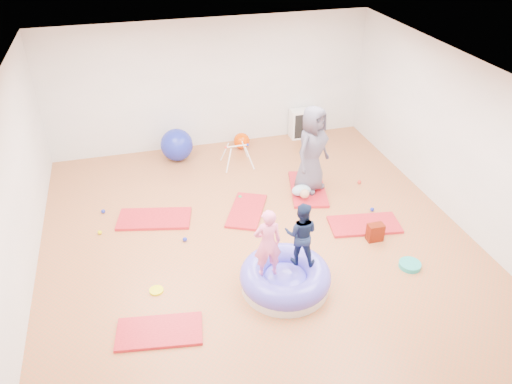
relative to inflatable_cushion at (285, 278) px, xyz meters
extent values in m
cube|color=#C06439|center=(-0.09, 0.97, -0.16)|extent=(7.00, 8.00, 0.01)
cube|color=white|center=(-0.09, 0.97, 2.64)|extent=(7.00, 8.00, 0.01)
cube|color=white|center=(-0.09, 4.97, 1.24)|extent=(7.00, 0.01, 2.80)
cube|color=white|center=(-3.59, 0.97, 1.24)|extent=(0.01, 8.00, 2.80)
cube|color=white|center=(3.41, 0.97, 1.24)|extent=(0.01, 8.00, 2.80)
cube|color=red|center=(-1.89, -0.41, -0.14)|extent=(1.20, 0.73, 0.05)
cube|color=red|center=(-1.70, 2.24, -0.14)|extent=(1.38, 0.90, 0.05)
cube|color=red|center=(-0.05, 2.05, -0.14)|extent=(1.00, 1.26, 0.05)
cube|color=red|center=(1.82, 1.09, -0.14)|extent=(1.29, 0.78, 0.05)
cube|color=red|center=(1.28, 2.47, -0.14)|extent=(0.94, 1.42, 0.05)
cylinder|color=silver|center=(0.00, 0.00, -0.09)|extent=(1.30, 1.30, 0.15)
torus|color=#5951E3|center=(0.00, 0.00, 0.05)|extent=(1.34, 1.34, 0.36)
ellipsoid|color=#5951E3|center=(0.00, 0.00, -0.04)|extent=(0.71, 0.71, 0.32)
imported|color=pink|center=(-0.29, -0.03, 0.77)|extent=(0.41, 0.27, 1.09)
imported|color=#132043|center=(0.25, 0.11, 0.72)|extent=(0.60, 0.55, 1.00)
imported|color=#535064|center=(1.31, 2.45, 0.73)|extent=(0.98, 0.90, 1.68)
ellipsoid|color=#9EC3DE|center=(1.06, 2.25, 0.00)|extent=(0.37, 0.24, 0.21)
sphere|color=tan|center=(1.06, 2.08, 0.02)|extent=(0.17, 0.17, 0.17)
sphere|color=#1A27AA|center=(-2.57, 2.70, -0.13)|extent=(0.08, 0.08, 0.08)
sphere|color=#1A27AA|center=(-1.27, 1.48, -0.13)|extent=(0.08, 0.08, 0.08)
sphere|color=green|center=(-0.07, 2.51, -0.13)|extent=(0.08, 0.08, 0.08)
sphere|color=#1A27AA|center=(2.15, 1.47, -0.13)|extent=(0.08, 0.08, 0.08)
sphere|color=#F53B2E|center=(2.35, 2.43, -0.13)|extent=(0.08, 0.08, 0.08)
sphere|color=#EAEC00|center=(-2.63, 2.06, -0.13)|extent=(0.08, 0.08, 0.08)
sphere|color=#1A27AA|center=(-0.98, 4.41, 0.18)|extent=(0.69, 0.69, 0.69)
sphere|color=#E74500|center=(0.48, 4.56, 0.02)|extent=(0.36, 0.36, 0.36)
cylinder|color=white|center=(-0.03, 3.59, 0.09)|extent=(0.18, 0.18, 0.48)
cylinder|color=white|center=(-0.03, 3.99, 0.09)|extent=(0.18, 0.18, 0.48)
cylinder|color=white|center=(0.41, 3.59, 0.09)|extent=(0.18, 0.18, 0.48)
cylinder|color=white|center=(0.41, 3.99, 0.09)|extent=(0.18, 0.18, 0.48)
cylinder|color=white|center=(0.19, 3.79, 0.30)|extent=(0.46, 0.03, 0.03)
sphere|color=#F53B2E|center=(-0.04, 3.79, 0.30)|extent=(0.06, 0.06, 0.06)
sphere|color=#1A27AA|center=(0.42, 3.79, 0.30)|extent=(0.06, 0.06, 0.06)
cube|color=white|center=(2.03, 4.77, 0.17)|extent=(0.67, 0.32, 0.67)
cube|color=black|center=(2.03, 4.62, 0.17)|extent=(0.57, 0.02, 0.57)
cube|color=white|center=(2.03, 4.72, 0.17)|extent=(0.02, 0.23, 0.59)
cube|color=white|center=(2.03, 4.72, 0.17)|extent=(0.59, 0.23, 0.02)
cylinder|color=teal|center=(2.01, -0.10, -0.13)|extent=(0.34, 0.34, 0.08)
cube|color=red|center=(1.80, 0.68, -0.01)|extent=(0.27, 0.17, 0.31)
cylinder|color=#EAEC00|center=(-1.85, 0.40, -0.15)|extent=(0.21, 0.21, 0.03)
camera|label=1|loc=(-1.88, -5.22, 4.93)|focal=35.00mm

